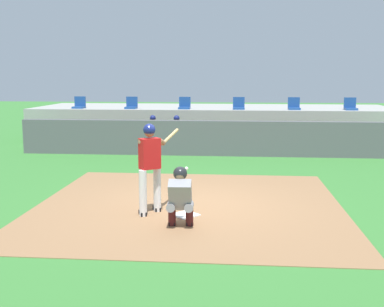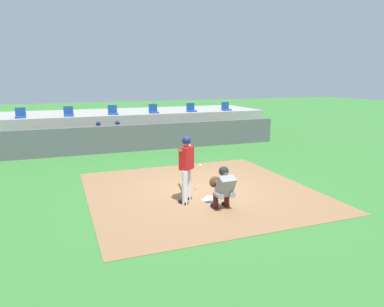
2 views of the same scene
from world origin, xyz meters
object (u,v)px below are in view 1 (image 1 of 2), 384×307
home_plate (185,215)px  stadium_seat_5 (350,106)px  stadium_seat_2 (185,106)px  batter_at_plate (151,163)px  stadium_seat_4 (294,106)px  dugout_player_1 (176,133)px  catcher_crouched (180,195)px  stadium_seat_0 (79,105)px  dugout_player_0 (152,133)px  stadium_seat_3 (239,106)px  stadium_seat_1 (131,105)px

home_plate → stadium_seat_5: bearing=62.0°
stadium_seat_2 → batter_at_plate: bearing=-87.8°
home_plate → stadium_seat_5: (5.42, 10.18, 1.51)m
home_plate → stadium_seat_4: (3.25, 10.18, 1.51)m
dugout_player_1 → catcher_crouched: bearing=-82.6°
stadium_seat_4 → stadium_seat_0: bearing=180.0°
dugout_player_0 → stadium_seat_2: (0.97, 2.03, 0.86)m
catcher_crouched → stadium_seat_3: (1.10, 10.92, 0.93)m
batter_at_plate → stadium_seat_3: size_ratio=3.76×
catcher_crouched → stadium_seat_0: bearing=116.3°
stadium_seat_2 → stadium_seat_5: same height
dugout_player_1 → stadium_seat_0: stadium_seat_0 is taller
stadium_seat_3 → stadium_seat_4: same height
stadium_seat_1 → stadium_seat_3: bearing=0.0°
catcher_crouched → stadium_seat_3: 11.01m
batter_at_plate → catcher_crouched: bearing=-51.1°
stadium_seat_1 → stadium_seat_2: size_ratio=1.00×
dugout_player_1 → stadium_seat_2: 2.21m
home_plate → dugout_player_0: bearing=104.1°
stadium_seat_5 → dugout_player_0: bearing=-164.8°
home_plate → stadium_seat_4: bearing=72.3°
dugout_player_0 → stadium_seat_2: bearing=64.6°
stadium_seat_5 → batter_at_plate: bearing=-121.2°
stadium_seat_5 → stadium_seat_3: bearing=180.0°
dugout_player_0 → stadium_seat_1: size_ratio=2.71×
dugout_player_0 → stadium_seat_4: size_ratio=2.71×
catcher_crouched → stadium_seat_4: 11.43m
catcher_crouched → stadium_seat_2: bearing=95.6°
batter_at_plate → dugout_player_0: 8.17m
catcher_crouched → stadium_seat_4: size_ratio=3.82×
stadium_seat_0 → stadium_seat_3: same height
home_plate → stadium_seat_3: 10.35m
dugout_player_0 → stadium_seat_1: bearing=120.6°
dugout_player_1 → stadium_seat_3: size_ratio=2.71×
catcher_crouched → stadium_seat_1: size_ratio=3.82×
stadium_seat_2 → stadium_seat_3: same height
dugout_player_1 → stadium_seat_5: (6.59, 2.03, 0.86)m
home_plate → stadium_seat_0: (-5.42, 10.18, 1.51)m
catcher_crouched → stadium_seat_1: bearing=106.5°
home_plate → stadium_seat_2: (-1.08, 10.18, 1.51)m
stadium_seat_3 → stadium_seat_0: bearing=180.0°
dugout_player_1 → stadium_seat_3: (2.26, 2.03, 0.86)m
home_plate → stadium_seat_1: bearing=107.7°
stadium_seat_0 → stadium_seat_4: (8.67, 0.00, 0.00)m
batter_at_plate → stadium_seat_4: (3.94, 10.08, 0.50)m
stadium_seat_3 → stadium_seat_1: bearing=180.0°
dugout_player_1 → stadium_seat_0: size_ratio=2.71×
home_plate → stadium_seat_2: 10.35m
stadium_seat_2 → stadium_seat_4: same height
stadium_seat_4 → stadium_seat_1: bearing=180.0°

